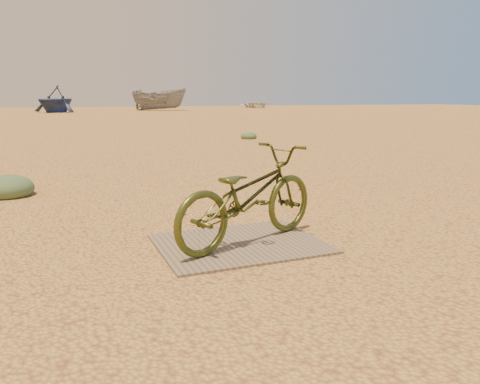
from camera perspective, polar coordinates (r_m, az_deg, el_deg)
name	(u,v)px	position (r m, az deg, el deg)	size (l,w,h in m)	color
ground	(292,242)	(4.40, 6.41, -6.06)	(120.00, 120.00, 0.00)	tan
plywood_board	(240,244)	(4.29, 0.00, -6.32)	(1.47, 1.14, 0.02)	#796252
bicycle	(248,196)	(4.18, 1.00, -0.45)	(0.58, 1.66, 0.87)	#3D4518
boat_far_left	(56,99)	(42.81, -21.56, 10.51)	(3.69, 4.28, 2.25)	navy
boat_mid_right	(159,99)	(46.34, -9.84, 11.05)	(2.02, 5.37, 2.08)	gray
boat_far_right	(256,104)	(56.47, 1.97, 10.67)	(3.08, 4.31, 0.89)	beige
kale_a	(9,196)	(7.11, -26.38, -0.42)	(0.68, 0.68, 0.37)	#546B46
kale_b	(249,139)	(15.04, 1.07, 6.50)	(0.52, 0.52, 0.28)	#546B46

